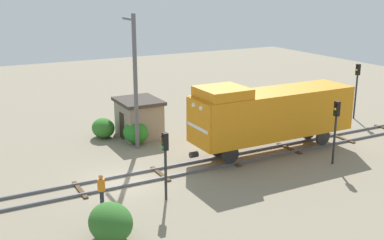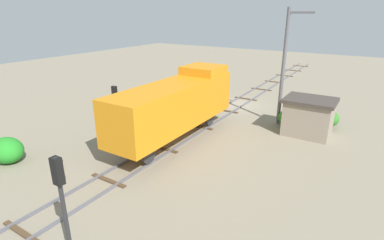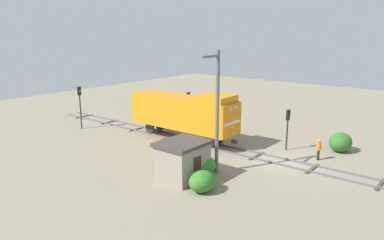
{
  "view_description": "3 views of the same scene",
  "coord_description": "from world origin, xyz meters",
  "px_view_note": "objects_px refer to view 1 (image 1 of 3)",
  "views": [
    {
      "loc": [
        23.86,
        -8.32,
        10.69
      ],
      "look_at": [
        -1.46,
        5.25,
        2.56
      ],
      "focal_mm": 45.0,
      "sensor_mm": 36.0,
      "label": 1
    },
    {
      "loc": [
        -11.26,
        26.14,
        8.58
      ],
      "look_at": [
        -0.98,
        9.75,
        1.58
      ],
      "focal_mm": 28.0,
      "sensor_mm": 36.0,
      "label": 2
    },
    {
      "loc": [
        -26.49,
        -11.94,
        10.23
      ],
      "look_at": [
        -0.71,
        8.71,
        2.32
      ],
      "focal_mm": 35.0,
      "sensor_mm": 36.0,
      "label": 3
    }
  ],
  "objects_px": {
    "catenary_mast": "(135,79)",
    "traffic_signal_far": "(357,81)",
    "locomotive": "(271,112)",
    "traffic_signal_near": "(165,153)",
    "worker_near_track": "(101,188)",
    "traffic_signal_mid": "(336,121)",
    "relay_hut": "(139,118)"
  },
  "relations": [
    {
      "from": "traffic_signal_mid",
      "to": "catenary_mast",
      "type": "height_order",
      "value": "catenary_mast"
    },
    {
      "from": "worker_near_track",
      "to": "relay_hut",
      "type": "height_order",
      "value": "relay_hut"
    },
    {
      "from": "traffic_signal_near",
      "to": "traffic_signal_far",
      "type": "distance_m",
      "value": 21.45
    },
    {
      "from": "locomotive",
      "to": "relay_hut",
      "type": "xyz_separation_m",
      "value": [
        -7.5,
        -6.08,
        -1.38
      ]
    },
    {
      "from": "locomotive",
      "to": "worker_near_track",
      "type": "relative_size",
      "value": 6.82
    },
    {
      "from": "locomotive",
      "to": "catenary_mast",
      "type": "xyz_separation_m",
      "value": [
        -5.06,
        -7.23,
        1.95
      ]
    },
    {
      "from": "traffic_signal_near",
      "to": "locomotive",
      "type": "bearing_deg",
      "value": 109.62
    },
    {
      "from": "traffic_signal_near",
      "to": "catenary_mast",
      "type": "xyz_separation_m",
      "value": [
        -8.26,
        1.74,
        2.2
      ]
    },
    {
      "from": "catenary_mast",
      "to": "traffic_signal_far",
      "type": "bearing_deg",
      "value": 85.52
    },
    {
      "from": "traffic_signal_near",
      "to": "worker_near_track",
      "type": "height_order",
      "value": "traffic_signal_near"
    },
    {
      "from": "traffic_signal_far",
      "to": "relay_hut",
      "type": "distance_m",
      "value": 17.96
    },
    {
      "from": "traffic_signal_near",
      "to": "traffic_signal_far",
      "type": "height_order",
      "value": "traffic_signal_far"
    },
    {
      "from": "traffic_signal_far",
      "to": "worker_near_track",
      "type": "distance_m",
      "value": 24.32
    },
    {
      "from": "traffic_signal_far",
      "to": "traffic_signal_near",
      "type": "bearing_deg",
      "value": -71.51
    },
    {
      "from": "traffic_signal_near",
      "to": "traffic_signal_mid",
      "type": "relative_size",
      "value": 0.91
    },
    {
      "from": "locomotive",
      "to": "traffic_signal_mid",
      "type": "distance_m",
      "value": 4.1
    },
    {
      "from": "traffic_signal_mid",
      "to": "traffic_signal_far",
      "type": "bearing_deg",
      "value": 127.66
    },
    {
      "from": "locomotive",
      "to": "catenary_mast",
      "type": "height_order",
      "value": "catenary_mast"
    },
    {
      "from": "traffic_signal_near",
      "to": "worker_near_track",
      "type": "bearing_deg",
      "value": -104.33
    },
    {
      "from": "worker_near_track",
      "to": "catenary_mast",
      "type": "bearing_deg",
      "value": -127.63
    },
    {
      "from": "locomotive",
      "to": "relay_hut",
      "type": "height_order",
      "value": "locomotive"
    },
    {
      "from": "relay_hut",
      "to": "traffic_signal_near",
      "type": "bearing_deg",
      "value": -15.13
    },
    {
      "from": "locomotive",
      "to": "traffic_signal_mid",
      "type": "relative_size",
      "value": 2.93
    },
    {
      "from": "worker_near_track",
      "to": "catenary_mast",
      "type": "height_order",
      "value": "catenary_mast"
    },
    {
      "from": "traffic_signal_mid",
      "to": "catenary_mast",
      "type": "bearing_deg",
      "value": -131.6
    },
    {
      "from": "traffic_signal_mid",
      "to": "worker_near_track",
      "type": "xyz_separation_m",
      "value": [
        -1.0,
        -14.4,
        -1.77
      ]
    },
    {
      "from": "traffic_signal_mid",
      "to": "traffic_signal_far",
      "type": "distance_m",
      "value": 11.46
    },
    {
      "from": "worker_near_track",
      "to": "relay_hut",
      "type": "distance_m",
      "value": 11.6
    },
    {
      "from": "traffic_signal_far",
      "to": "worker_near_track",
      "type": "xyz_separation_m",
      "value": [
        6.0,
        -23.47,
        -2.13
      ]
    },
    {
      "from": "locomotive",
      "to": "traffic_signal_near",
      "type": "xyz_separation_m",
      "value": [
        3.2,
        -8.98,
        -0.25
      ]
    },
    {
      "from": "worker_near_track",
      "to": "catenary_mast",
      "type": "distance_m",
      "value": 9.66
    },
    {
      "from": "traffic_signal_far",
      "to": "traffic_signal_mid",
      "type": "bearing_deg",
      "value": -52.34
    }
  ]
}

